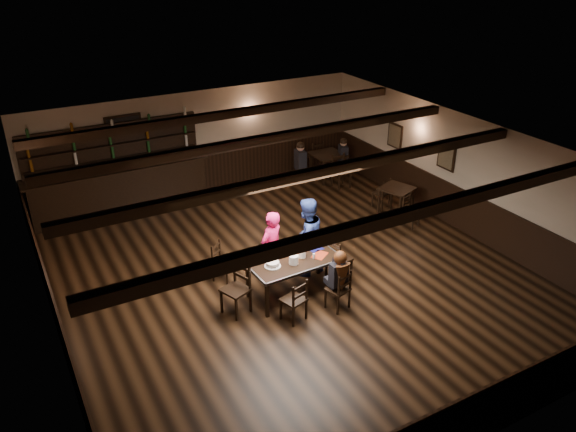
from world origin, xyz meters
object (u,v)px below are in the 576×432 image
chair_near_right (341,288)px  cake (273,264)px  woman_pink (271,248)px  dining_table (295,263)px  chair_near_left (296,298)px  bar_counter (119,183)px  man_blue (306,237)px

chair_near_right → cake: bearing=137.9°
woman_pink → cake: 0.63m
dining_table → chair_near_left: size_ratio=2.11×
cake → bar_counter: 5.57m
dining_table → bar_counter: bar_counter is taller
chair_near_left → woman_pink: 1.39m
man_blue → bar_counter: 5.45m
dining_table → chair_near_right: 1.00m
chair_near_left → cake: (-0.07, 0.77, 0.31)m
man_blue → bar_counter: (-2.55, 4.82, -0.10)m
dining_table → woman_pink: (-0.19, 0.58, 0.09)m
chair_near_right → bar_counter: bearing=111.5°
man_blue → bar_counter: bearing=-72.0°
chair_near_left → chair_near_right: 0.89m
woman_pink → man_blue: 0.78m
man_blue → woman_pink: bearing=-11.2°
chair_near_right → woman_pink: bearing=115.7°
chair_near_right → cake: cake is taller
chair_near_left → bar_counter: size_ratio=0.19×
chair_near_left → chair_near_right: (0.88, -0.09, -0.02)m
dining_table → bar_counter: bearing=110.0°
man_blue → cake: man_blue is taller
chair_near_left → bar_counter: bearing=104.3°
cake → bar_counter: (-1.50, 5.37, -0.07)m
chair_near_right → woman_pink: size_ratio=0.52×
dining_table → bar_counter: (-1.96, 5.38, 0.04)m
chair_near_left → bar_counter: 6.34m
dining_table → chair_near_left: (-0.39, -0.76, -0.19)m
dining_table → bar_counter: size_ratio=0.40×
chair_near_left → woman_pink: (0.20, 1.34, 0.29)m
chair_near_left → man_blue: 1.68m
chair_near_right → man_blue: 1.46m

